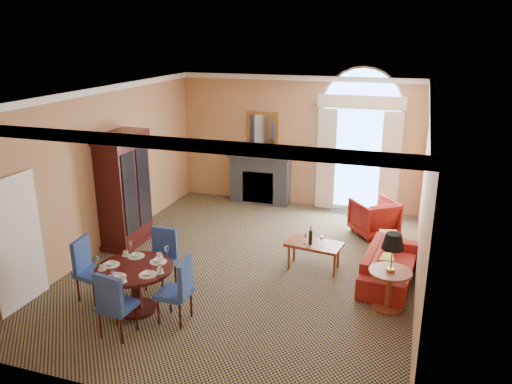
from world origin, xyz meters
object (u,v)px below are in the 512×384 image
(sofa, at_px, (390,265))
(armoire, at_px, (124,191))
(coffee_table, at_px, (314,245))
(armchair, at_px, (374,217))
(dining_table, at_px, (135,278))
(side_table, at_px, (391,264))

(sofa, bearing_deg, armoire, 95.57)
(coffee_table, bearing_deg, sofa, 6.62)
(armoire, distance_m, sofa, 5.33)
(armchair, bearing_deg, dining_table, 15.72)
(sofa, bearing_deg, coffee_table, 94.56)
(coffee_table, bearing_deg, armchair, 73.62)
(side_table, bearing_deg, armoire, 169.62)
(dining_table, bearing_deg, armoire, 125.11)
(sofa, relative_size, coffee_table, 1.88)
(armoire, relative_size, side_table, 1.84)
(dining_table, bearing_deg, side_table, 19.05)
(coffee_table, distance_m, side_table, 1.77)
(armoire, height_order, armchair, armoire)
(coffee_table, height_order, side_table, side_table)
(dining_table, xyz_separation_m, sofa, (3.68, 2.29, -0.27))
(dining_table, bearing_deg, armchair, 53.46)
(side_table, bearing_deg, armchair, 99.88)
(dining_table, bearing_deg, sofa, 31.87)
(armchair, xyz_separation_m, side_table, (0.53, -3.03, 0.39))
(armoire, bearing_deg, coffee_table, 0.63)
(armoire, relative_size, armchair, 2.70)
(dining_table, height_order, armchair, dining_table)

